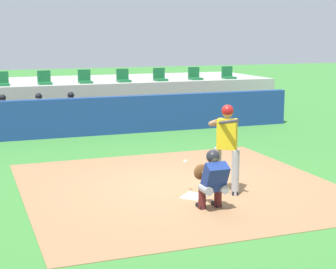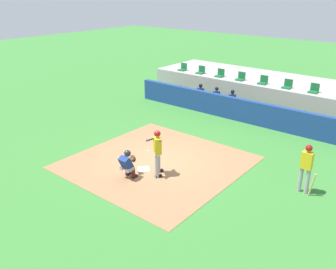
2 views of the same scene
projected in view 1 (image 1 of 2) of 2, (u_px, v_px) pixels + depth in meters
name	position (u px, v px, depth m)	size (l,w,h in m)	color
ground_plane	(180.00, 187.00, 11.54)	(80.00, 80.00, 0.00)	#387A33
dirt_infield	(180.00, 187.00, 11.54)	(6.40, 6.40, 0.01)	#936B47
home_plate	(194.00, 196.00, 10.80)	(0.44, 0.44, 0.02)	white
batter_at_plate	(226.00, 143.00, 10.88)	(0.52, 0.91, 1.80)	#99999E
catcher_crouched	(212.00, 178.00, 9.93)	(0.48, 1.53, 1.13)	gray
dugout_wall	(105.00, 116.00, 17.42)	(13.00, 0.30, 1.20)	navy
dugout_bench	(98.00, 123.00, 18.41)	(11.80, 0.44, 0.45)	olive
dugout_player_0	(4.00, 115.00, 17.15)	(0.49, 0.70, 1.30)	#939399
dugout_player_1	(40.00, 113.00, 17.54)	(0.49, 0.70, 1.30)	#939399
dugout_player_2	(72.00, 111.00, 17.89)	(0.49, 0.70, 1.30)	#939399
stands_platform	(77.00, 98.00, 21.46)	(15.00, 4.40, 1.40)	#9E9E99
stadium_seat_2	(2.00, 82.00, 18.92)	(0.46, 0.46, 0.48)	#196033
stadium_seat_3	(45.00, 80.00, 19.41)	(0.46, 0.46, 0.48)	#196033
stadium_seat_4	(85.00, 79.00, 19.91)	(0.46, 0.46, 0.48)	#196033
stadium_seat_5	(123.00, 78.00, 20.40)	(0.46, 0.46, 0.48)	#196033
stadium_seat_6	(160.00, 77.00, 20.89)	(0.46, 0.46, 0.48)	#196033
stadium_seat_7	(195.00, 76.00, 21.39)	(0.46, 0.46, 0.48)	#196033
stadium_seat_8	(228.00, 75.00, 21.88)	(0.46, 0.46, 0.48)	#196033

